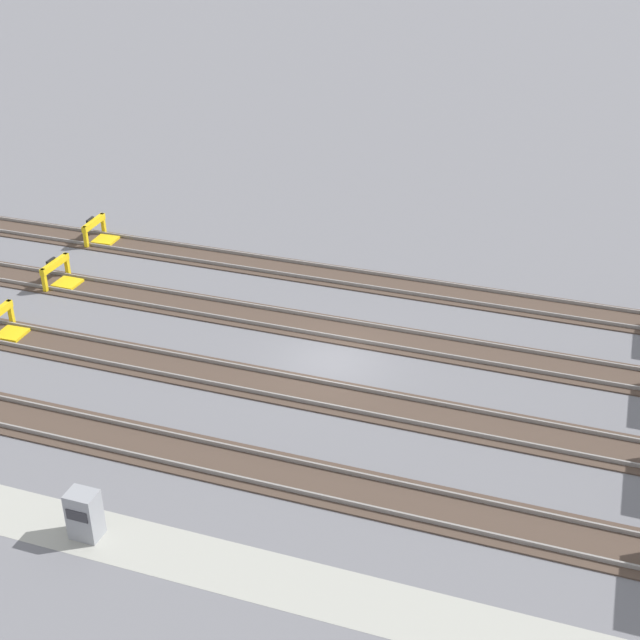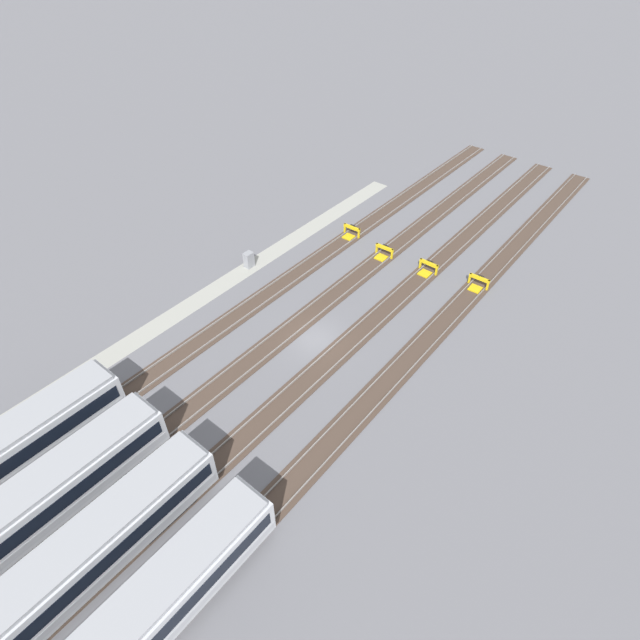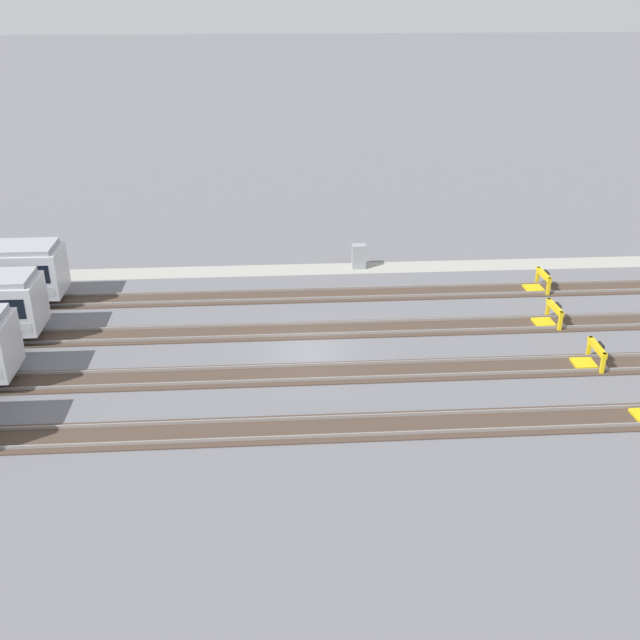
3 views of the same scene
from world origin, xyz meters
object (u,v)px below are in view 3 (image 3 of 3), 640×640
at_px(bumper_stop_nearest_track, 539,282).
at_px(bumper_stop_near_inner_track, 550,316).
at_px(electrical_cabinet, 359,256).
at_px(bumper_stop_middle_track, 591,356).

xyz_separation_m(bumper_stop_nearest_track, bumper_stop_near_inner_track, (1.02, 4.85, 0.00)).
bearing_deg(bumper_stop_near_inner_track, electrical_cabinet, -43.93).
relative_size(bumper_stop_nearest_track, bumper_stop_near_inner_track, 1.00).
relative_size(bumper_stop_near_inner_track, electrical_cabinet, 1.25).
bearing_deg(bumper_stop_near_inner_track, bumper_stop_nearest_track, -101.86).
xyz_separation_m(bumper_stop_middle_track, electrical_cabinet, (10.14, -14.20, 0.29)).
relative_size(bumper_stop_middle_track, electrical_cabinet, 1.25).
relative_size(bumper_stop_nearest_track, electrical_cabinet, 1.26).
distance_m(bumper_stop_near_inner_track, electrical_cabinet, 13.50).
distance_m(bumper_stop_middle_track, electrical_cabinet, 17.45).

